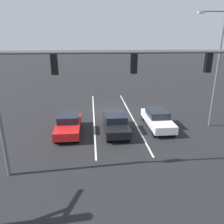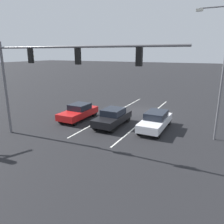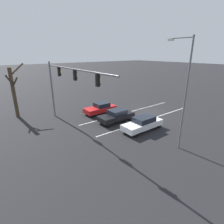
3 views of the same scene
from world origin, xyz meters
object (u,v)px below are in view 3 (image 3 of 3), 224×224
at_px(bare_tree_near, 14,91).
at_px(traffic_signal_gantry, 65,80).
at_px(car_red_rightlane_front, 100,108).
at_px(car_white_leftlane_front, 143,123).
at_px(car_black_midlane_front, 116,116).
at_px(street_lamp_left_shoulder, 184,88).

bearing_deg(bare_tree_near, traffic_signal_gantry, -151.02).
height_order(traffic_signal_gantry, bare_tree_near, traffic_signal_gantry).
height_order(car_red_rightlane_front, traffic_signal_gantry, traffic_signal_gantry).
bearing_deg(car_white_leftlane_front, car_black_midlane_front, 11.41).
height_order(car_black_midlane_front, traffic_signal_gantry, traffic_signal_gantry).
bearing_deg(car_white_leftlane_front, car_red_rightlane_front, 4.15).
xyz_separation_m(car_black_midlane_front, traffic_signal_gantry, (2.10, 5.15, 4.48)).
relative_size(car_white_leftlane_front, car_black_midlane_front, 1.08).
relative_size(car_red_rightlane_front, traffic_signal_gantry, 0.33).
xyz_separation_m(car_white_leftlane_front, car_red_rightlane_front, (7.28, 0.53, -0.03)).
distance_m(car_white_leftlane_front, traffic_signal_gantry, 9.32).
distance_m(car_black_midlane_front, car_red_rightlane_front, 3.70).
bearing_deg(street_lamp_left_shoulder, bare_tree_near, 29.36).
xyz_separation_m(car_black_midlane_front, car_red_rightlane_front, (3.70, -0.19, -0.03)).
distance_m(car_white_leftlane_front, car_red_rightlane_front, 7.30).
distance_m(car_white_leftlane_front, street_lamp_left_shoulder, 6.17).
bearing_deg(car_white_leftlane_front, bare_tree_near, 37.55).
bearing_deg(car_red_rightlane_front, car_white_leftlane_front, -175.85).
relative_size(car_black_midlane_front, traffic_signal_gantry, 0.33).
bearing_deg(traffic_signal_gantry, street_lamp_left_shoulder, -150.37).
relative_size(car_black_midlane_front, car_red_rightlane_front, 1.01).
distance_m(traffic_signal_gantry, bare_tree_near, 8.22).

